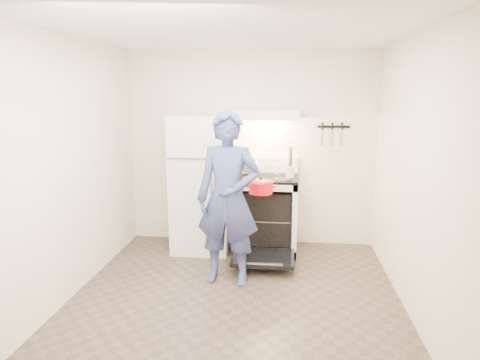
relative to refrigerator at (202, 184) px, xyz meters
name	(u,v)px	position (x,y,z in m)	size (l,w,h in m)	color
floor	(233,304)	(0.58, -1.45, -0.85)	(3.60, 3.60, 0.00)	#4D3E36
back_wall	(251,149)	(0.58, 0.35, 0.40)	(3.20, 0.02, 2.50)	#F1EACD
refrigerator	(202,184)	(0.00, 0.00, 0.00)	(0.70, 0.70, 1.70)	white
stove_body	(266,215)	(0.81, 0.02, -0.39)	(0.76, 0.65, 0.92)	white
cooktop	(267,178)	(0.81, 0.02, 0.09)	(0.76, 0.65, 0.03)	black
backsplash	(268,165)	(0.81, 0.31, 0.20)	(0.76, 0.07, 0.20)	white
oven_door	(263,258)	(0.81, -0.57, -0.72)	(0.70, 0.54, 0.04)	black
oven_rack	(266,216)	(0.81, 0.02, -0.41)	(0.60, 0.52, 0.01)	slate
range_hood	(268,114)	(0.81, 0.10, 0.86)	(0.76, 0.50, 0.12)	white
knife_strip	(334,127)	(1.63, 0.33, 0.70)	(0.40, 0.02, 0.03)	black
pizza_stone	(264,214)	(0.77, 0.08, -0.40)	(0.34, 0.34, 0.02)	#8E6A52
tea_kettle	(246,163)	(0.54, 0.13, 0.25)	(0.24, 0.20, 0.29)	silver
utensil_jar	(290,172)	(1.10, -0.13, 0.20)	(0.09, 0.09, 0.13)	silver
person	(228,199)	(0.46, -0.94, 0.05)	(0.66, 0.43, 1.80)	navy
dutch_oven	(261,188)	(0.77, -0.54, 0.09)	(0.34, 0.27, 0.22)	red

